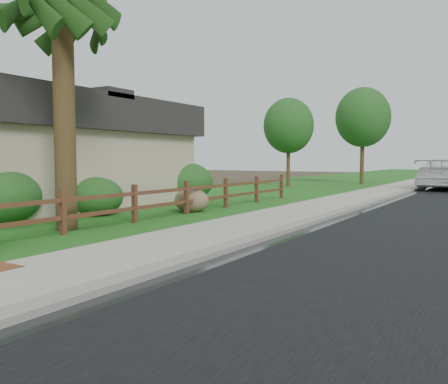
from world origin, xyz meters
The scene contains 15 objects.
ground centered at (0.00, 0.00, 0.00)m, with size 120.00×120.00×0.00m, color #362D1D.
curb centered at (0.40, 35.00, 0.06)m, with size 0.40×90.00×0.12m, color gray.
wet_gutter centered at (0.75, 35.00, 0.02)m, with size 0.50×90.00×0.00m, color black.
sidewalk centered at (-0.90, 35.00, 0.05)m, with size 2.20×90.00×0.10m, color gray.
grass_strip centered at (-2.80, 35.00, 0.03)m, with size 1.60×90.00×0.06m, color #1F5618.
lawn_near centered at (-8.00, 35.00, 0.02)m, with size 9.00×90.00×0.04m, color #1F5618.
ranch_fence centered at (-3.60, 6.40, 0.62)m, with size 0.12×16.92×1.10m.
palm_tree centered at (-4.30, 3.50, 5.52)m, with size 3.60×3.60×6.60m.
house centered at (-11.00, 7.00, 2.08)m, with size 10.60×9.60×4.05m.
white_suv centered at (2.00, 25.78, 0.91)m, with size 2.49×6.13×1.78m, color white.
boulder centered at (-3.90, 8.30, 0.41)m, with size 1.23×0.92×0.82m, color brown.
shrub_c centered at (-5.93, 6.02, 0.61)m, with size 1.70×1.70×1.23m, color #1B4418.
shrub_d centered at (-6.50, 11.43, 0.84)m, with size 2.45×2.45×1.67m, color #1B4418.
tree_near_left centered at (-7.00, 23.38, 3.87)m, with size 3.17×3.17×5.62m.
tree_mid_left centered at (-3.90, 29.21, 4.68)m, with size 3.79×3.79×6.79m.
Camera 1 is at (5.06, -4.45, 1.79)m, focal length 38.00 mm.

